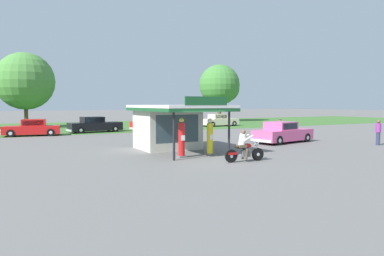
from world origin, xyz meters
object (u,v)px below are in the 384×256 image
at_px(parked_car_second_row_spare, 155,124).
at_px(bystander_admiring_sedan, 378,132).
at_px(motorcycle_with_rider, 244,148).
at_px(parked_car_back_row_left, 219,121).
at_px(parked_car_back_row_centre_right, 95,125).
at_px(gas_pump_nearside, 182,139).
at_px(gas_pump_offside, 210,138).
at_px(parked_car_back_row_centre_left, 32,128).
at_px(featured_classic_sedan, 283,133).
at_px(bystander_chatting_near_pumps, 280,127).

bearing_deg(parked_car_second_row_spare, bystander_admiring_sedan, -67.27).
height_order(motorcycle_with_rider, parked_car_back_row_left, motorcycle_with_rider).
relative_size(parked_car_back_row_centre_right, bystander_admiring_sedan, 3.16).
distance_m(gas_pump_nearside, parked_car_back_row_centre_right, 19.16).
relative_size(gas_pump_nearside, gas_pump_offside, 1.03).
bearing_deg(gas_pump_nearside, motorcycle_with_rider, -51.74).
bearing_deg(parked_car_back_row_left, gas_pump_offside, -123.61).
xyz_separation_m(parked_car_back_row_centre_right, parked_car_back_row_centre_left, (-5.85, -1.47, -0.04)).
bearing_deg(bystander_admiring_sedan, gas_pump_nearside, 174.61).
xyz_separation_m(motorcycle_with_rider, parked_car_back_row_left, (13.99, 24.25, 0.04)).
distance_m(parked_car_second_row_spare, parked_car_back_row_centre_left, 12.18).
relative_size(motorcycle_with_rider, featured_classic_sedan, 0.40).
relative_size(gas_pump_offside, bystander_admiring_sedan, 1.17).
distance_m(gas_pump_offside, bystander_admiring_sedan, 12.77).
xyz_separation_m(parked_car_second_row_spare, parked_car_back_row_centre_left, (-12.13, -1.05, -0.04)).
xyz_separation_m(motorcycle_with_rider, parked_car_back_row_centre_left, (-8.21, 20.35, 0.02)).
xyz_separation_m(gas_pump_nearside, gas_pump_offside, (1.75, -0.00, -0.03)).
distance_m(featured_classic_sedan, bystander_admiring_sedan, 6.38).
bearing_deg(gas_pump_nearside, parked_car_back_row_centre_right, 90.77).
bearing_deg(gas_pump_offside, parked_car_second_row_spare, 77.15).
distance_m(gas_pump_nearside, parked_car_back_row_centre_left, 18.71).
height_order(parked_car_back_row_centre_left, bystander_chatting_near_pumps, bystander_chatting_near_pumps).
relative_size(gas_pump_nearside, motorcycle_with_rider, 0.98).
height_order(gas_pump_nearside, parked_car_second_row_spare, gas_pump_nearside).
distance_m(motorcycle_with_rider, parked_car_back_row_centre_left, 21.95).
xyz_separation_m(parked_car_back_row_left, bystander_chatting_near_pumps, (-3.28, -14.96, 0.12)).
relative_size(motorcycle_with_rider, parked_car_back_row_centre_left, 0.43).
relative_size(gas_pump_nearside, bystander_admiring_sedan, 1.20).
relative_size(motorcycle_with_rider, bystander_admiring_sedan, 1.23).
bearing_deg(gas_pump_offside, featured_classic_sedan, 20.30).
height_order(parked_car_back_row_left, bystander_chatting_near_pumps, parked_car_back_row_left).
xyz_separation_m(featured_classic_sedan, parked_car_back_row_centre_left, (-15.88, 14.72, -0.02)).
distance_m(parked_car_back_row_left, bystander_chatting_near_pumps, 15.32).
height_order(featured_classic_sedan, parked_car_back_row_centre_left, featured_classic_sedan).
height_order(parked_car_back_row_left, parked_car_second_row_spare, parked_car_back_row_left).
bearing_deg(bystander_chatting_near_pumps, parked_car_back_row_centre_right, 136.19).
xyz_separation_m(featured_classic_sedan, parked_car_back_row_centre_right, (-10.03, 16.19, 0.01)).
height_order(gas_pump_nearside, motorcycle_with_rider, gas_pump_nearside).
distance_m(gas_pump_offside, motorcycle_with_rider, 2.70).
height_order(featured_classic_sedan, bystander_admiring_sedan, bystander_admiring_sedan).
height_order(gas_pump_nearside, featured_classic_sedan, gas_pump_nearside).
height_order(bystander_chatting_near_pumps, bystander_admiring_sedan, bystander_admiring_sedan).
height_order(parked_car_back_row_centre_right, parked_car_back_row_left, parked_car_back_row_centre_right).
bearing_deg(parked_car_back_row_centre_left, motorcycle_with_rider, -68.02).
distance_m(gas_pump_nearside, parked_car_back_row_left, 26.92).
bearing_deg(gas_pump_offside, parked_car_back_row_centre_left, 113.96).
bearing_deg(parked_car_second_row_spare, featured_classic_sedan, -76.65).
distance_m(parked_car_back_row_left, parked_car_second_row_spare, 10.46).
height_order(parked_car_back_row_centre_left, bystander_admiring_sedan, bystander_admiring_sedan).
relative_size(motorcycle_with_rider, parked_car_back_row_centre_right, 0.39).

